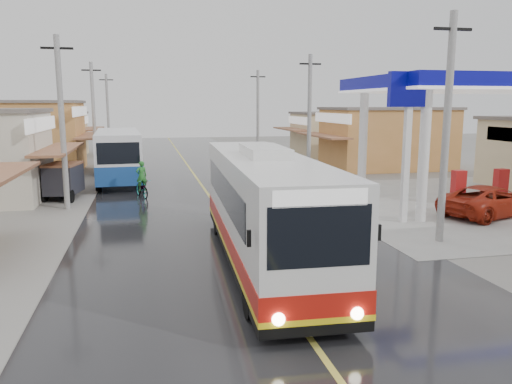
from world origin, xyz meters
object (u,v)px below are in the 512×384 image
at_px(coach_bus, 264,208).
at_px(second_bus, 118,155).
at_px(tricycle_near, 63,179).
at_px(tricycle_far, 62,181).
at_px(jeepney, 490,201).
at_px(cyclist, 142,185).

distance_m(coach_bus, second_bus, 18.93).
xyz_separation_m(tricycle_near, tricycle_far, (-0.13, 0.54, -0.21)).
bearing_deg(jeepney, tricycle_far, 46.58).
bearing_deg(tricycle_near, jeepney, -13.08).
bearing_deg(cyclist, tricycle_near, 157.85).
distance_m(coach_bus, tricycle_near, 14.75).
bearing_deg(tricycle_far, jeepney, -2.07).
bearing_deg(jeepney, second_bus, 31.12).
bearing_deg(cyclist, tricycle_far, 150.68).
distance_m(jeepney, tricycle_far, 21.13).
relative_size(second_bus, tricycle_far, 4.22).
relative_size(coach_bus, jeepney, 2.37).
xyz_separation_m(jeepney, tricycle_far, (-19.20, 8.83, 0.18)).
bearing_deg(coach_bus, tricycle_far, 123.65).
height_order(second_bus, tricycle_far, second_bus).
xyz_separation_m(coach_bus, cyclist, (-3.78, 12.24, -1.11)).
bearing_deg(tricycle_far, tricycle_near, -53.72).
xyz_separation_m(jeepney, cyclist, (-15.08, 8.00, -0.04)).
bearing_deg(cyclist, jeepney, -45.87).
distance_m(second_bus, tricycle_far, 5.84).
distance_m(second_bus, jeepney, 21.67).
relative_size(tricycle_near, tricycle_far, 1.17).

